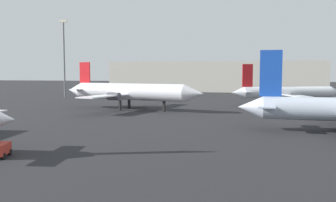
% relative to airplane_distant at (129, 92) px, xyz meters
% --- Properties ---
extents(airplane_distant, '(32.66, 26.26, 10.13)m').
position_rel_airplane_distant_xyz_m(airplane_distant, '(0.00, 0.00, 0.00)').
color(airplane_distant, white).
rests_on(airplane_distant, ground_plane).
extents(airplane_far_left, '(26.62, 20.91, 9.77)m').
position_rel_airplane_distant_xyz_m(airplane_far_left, '(33.68, 15.46, -0.61)').
color(airplane_far_left, silver).
rests_on(airplane_far_left, ground_plane).
extents(baggage_cart, '(1.99, 2.68, 1.30)m').
position_rel_airplane_distant_xyz_m(baggage_cart, '(0.94, -41.81, -3.05)').
color(baggage_cart, red).
rests_on(baggage_cart, ground_plane).
extents(light_mast_left, '(2.40, 0.50, 24.10)m').
position_rel_airplane_distant_xyz_m(light_mast_left, '(-30.99, 31.14, 9.54)').
color(light_mast_left, slate).
rests_on(light_mast_left, ground_plane).
extents(terminal_building, '(86.19, 20.30, 12.33)m').
position_rel_airplane_distant_xyz_m(terminal_building, '(12.71, 78.21, 2.35)').
color(terminal_building, beige).
rests_on(terminal_building, ground_plane).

